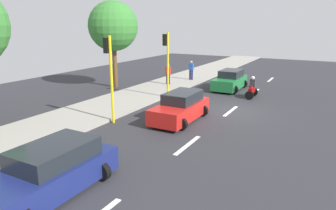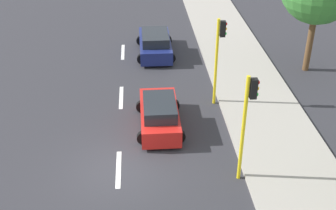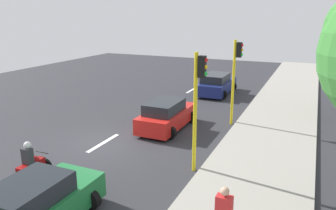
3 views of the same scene
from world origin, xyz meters
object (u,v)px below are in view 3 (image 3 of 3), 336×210
Objects in this scene: car_dark_blue at (216,84)px; motorcycle at (31,165)px; car_green at (37,206)px; traffic_light_midblock at (236,71)px; car_red at (166,115)px; traffic_light_corner at (198,96)px.

motorcycle is (-2.28, -15.55, -0.07)m from car_dark_blue.
motorcycle is at bearing -98.33° from car_dark_blue.
traffic_light_midblock reaches higher than car_green.
car_green is at bearing -89.06° from car_red.
traffic_light_corner and traffic_light_midblock have the same top height.
car_red is 5.40m from traffic_light_corner.
traffic_light_midblock is at bearing -66.65° from car_dark_blue.
traffic_light_midblock is at bearing 90.00° from traffic_light_corner.
traffic_light_corner is at bearing 60.74° from car_green.
car_red is 7.33m from motorcycle.
car_red is 8.53m from car_dark_blue.
car_red is 0.91× the size of traffic_light_corner.
traffic_light_corner reaches higher than motorcycle.
traffic_light_corner is 1.00× the size of traffic_light_midblock.
car_dark_blue is 12.92m from traffic_light_corner.
car_dark_blue is 7.38m from traffic_light_midblock.
traffic_light_corner is (3.00, -3.90, 2.22)m from car_red.
motorcycle is at bearing 138.51° from car_green.
car_green is 0.87× the size of traffic_light_corner.
traffic_light_midblock is (5.07, 9.09, 2.29)m from motorcycle.
car_dark_blue is (0.21, 8.52, 0.00)m from car_red.
car_green and car_dark_blue have the same top height.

